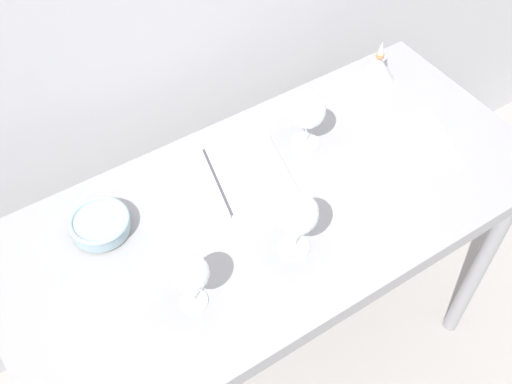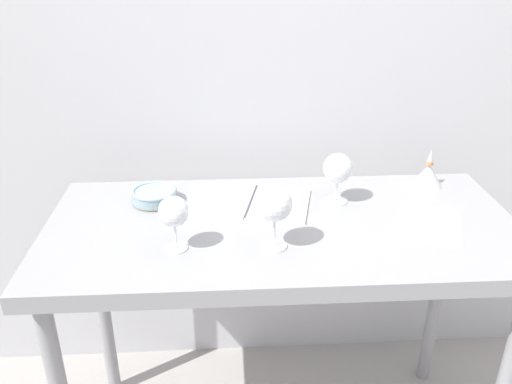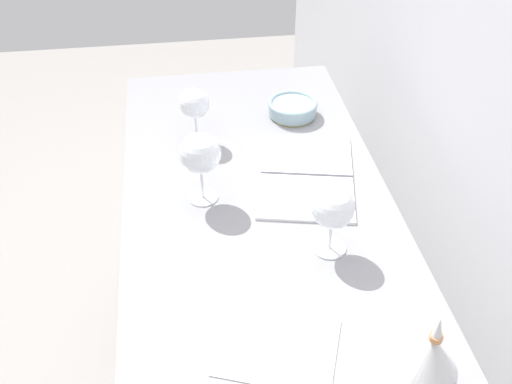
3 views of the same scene
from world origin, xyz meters
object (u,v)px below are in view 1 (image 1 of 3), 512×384
Objects in this scene: wine_glass_near_center at (297,215)px; wine_glass_near_left at (190,275)px; wine_glass_far_right at (308,112)px; decanter_funnel at (378,67)px; open_notebook at (217,182)px; tasting_sheet_upper at (415,142)px; tasting_bowl at (100,224)px.

wine_glass_near_left is at bearing 179.31° from wine_glass_near_center.
wine_glass_near_center reaches higher than wine_glass_far_right.
wine_glass_near_left is 0.90m from decanter_funnel.
wine_glass_near_center reaches higher than open_notebook.
tasting_sheet_upper is at bearing 7.69° from wine_glass_near_left.
wine_glass_near_center is at bearing -0.69° from wine_glass_near_left.
tasting_sheet_upper is (0.47, 0.10, -0.13)m from wine_glass_near_center.
open_notebook is 2.82× the size of tasting_bowl.
decanter_funnel is at bearing 33.30° from wine_glass_near_center.
decanter_funnel reaches higher than tasting_bowl.
tasting_bowl is 0.91m from decanter_funnel.
wine_glass_far_right reaches higher than tasting_sheet_upper.
open_notebook is at bearing 100.40° from wine_glass_near_center.
open_notebook is (0.22, 0.26, -0.11)m from wine_glass_near_left.
wine_glass_far_right is at bearing 168.34° from tasting_sheet_upper.
wine_glass_far_right is (0.49, 0.26, 0.00)m from wine_glass_near_left.
wine_glass_near_center is 0.47m from tasting_bowl.
decanter_funnel reaches higher than tasting_sheet_upper.
wine_glass_near_left is 0.55m from wine_glass_far_right.
wine_glass_near_center is at bearing -67.03° from open_notebook.
wine_glass_far_right is 0.58m from tasting_bowl.
wine_glass_far_right is at bearing -162.84° from decanter_funnel.
wine_glass_far_right is (0.22, 0.26, -0.01)m from wine_glass_near_center.
wine_glass_far_right is 1.14× the size of tasting_bowl.
tasting_sheet_upper is 0.28m from decanter_funnel.
wine_glass_far_right is 0.40× the size of open_notebook.
wine_glass_near_left reaches higher than decanter_funnel.
wine_glass_near_left is 0.72× the size of tasting_sheet_upper.
tasting_sheet_upper is 1.65× the size of decanter_funnel.
wine_glass_far_right is at bearing 11.34° from open_notebook.
tasting_sheet_upper is at bearing -32.29° from wine_glass_far_right.
tasting_bowl reaches higher than open_notebook.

